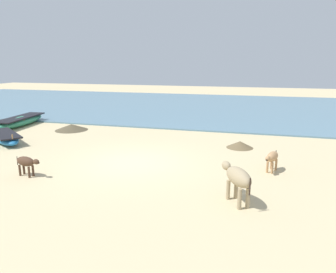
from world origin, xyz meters
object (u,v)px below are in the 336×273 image
cow_adult_dun (237,178)px  calf_far_dark (26,162)px  calf_near_tan (272,158)px  fishing_boat_0 (20,121)px  fishing_boat_2 (5,137)px

cow_adult_dun → calf_far_dark: (-6.93, 0.24, -0.24)m
calf_near_tan → cow_adult_dun: bearing=-0.2°
fishing_boat_0 → cow_adult_dun: (13.31, -7.56, 0.43)m
fishing_boat_0 → calf_far_dark: size_ratio=4.19×
fishing_boat_0 → calf_near_tan: size_ratio=4.06×
fishing_boat_2 → calf_far_dark: (4.19, -3.67, 0.24)m
fishing_boat_0 → cow_adult_dun: bearing=54.1°
fishing_boat_0 → fishing_boat_2: size_ratio=1.38×
fishing_boat_0 → fishing_boat_2: fishing_boat_0 is taller
calf_near_tan → calf_far_dark: (-7.95, -2.69, -0.02)m
calf_near_tan → fishing_boat_2: bearing=-75.7°
calf_near_tan → calf_far_dark: calf_near_tan is taller
fishing_boat_0 → calf_far_dark: (6.37, -7.32, 0.19)m
fishing_boat_0 → fishing_boat_2: (2.18, -3.66, -0.04)m
fishing_boat_0 → calf_far_dark: fishing_boat_0 is taller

